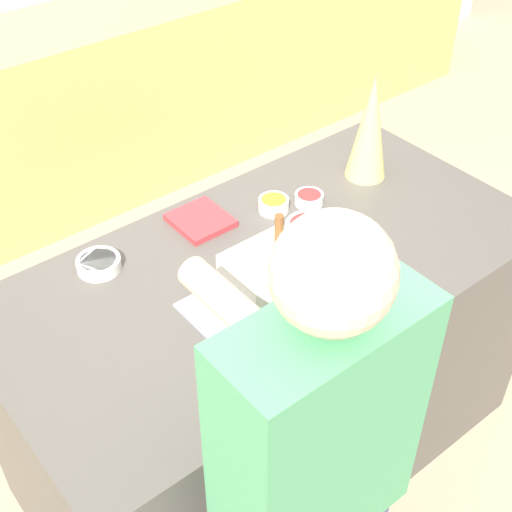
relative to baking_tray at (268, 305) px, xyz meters
The scene contains 12 objects.
ground_plane 0.91m from the baking_tray, 46.58° to the left, with size 12.00×12.00×0.00m, color tan.
back_cabinet_block 2.09m from the baking_tray, 86.51° to the left, with size 6.00×0.60×0.95m.
kitchen_island 0.49m from the baking_tray, 46.58° to the left, with size 1.67×0.86×0.89m.
baking_tray is the anchor object (origin of this frame).
gingerbread_house 0.10m from the baking_tray, 25.60° to the left, with size 0.22×0.17×0.26m.
decorative_tree 0.76m from the baking_tray, 23.60° to the left, with size 0.14×0.14×0.37m.
candy_bowl_far_right 0.45m from the baking_tray, 48.27° to the left, with size 0.10×0.10×0.04m.
candy_bowl_center_rear 0.51m from the baking_tray, 123.49° to the left, with size 0.13×0.13×0.04m.
candy_bowl_behind_tray 0.50m from the baking_tray, 35.16° to the left, with size 0.09×0.09×0.04m.
candy_bowl_beside_tree 0.34m from the baking_tray, 29.71° to the left, with size 0.14×0.14×0.04m.
cookbook 0.43m from the baking_tray, 80.06° to the left, with size 0.16×0.18×0.02m.
person 0.57m from the baking_tray, 120.11° to the right, with size 0.42×0.53×1.61m.
Camera 1 is at (-1.04, -1.21, 2.25)m, focal length 50.00 mm.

